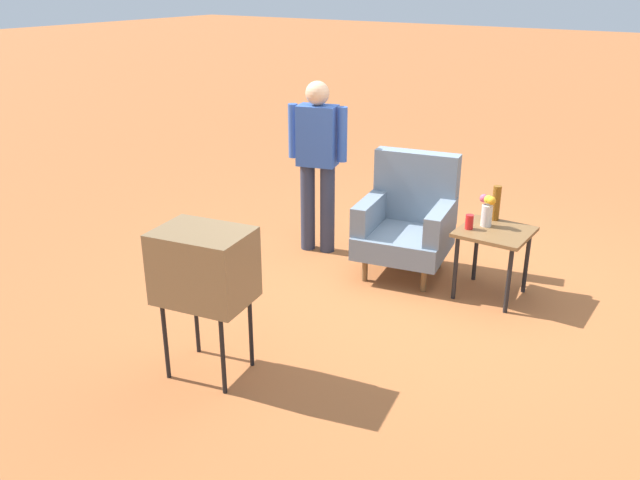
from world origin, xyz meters
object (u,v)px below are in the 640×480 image
tv_on_stand (204,267)px  person_standing (317,157)px  armchair (408,219)px  flower_vase (487,209)px  bottle_tall_amber (496,203)px  side_table (494,240)px  soda_can_red (469,222)px

tv_on_stand → person_standing: person_standing is taller
armchair → tv_on_stand: size_ratio=1.03×
armchair → tv_on_stand: bearing=-98.5°
tv_on_stand → flower_vase: tv_on_stand is taller
person_standing → bottle_tall_amber: bearing=7.2°
side_table → person_standing: size_ratio=0.36×
side_table → person_standing: (-1.77, 0.02, 0.43)m
armchair → tv_on_stand: (-0.34, -2.25, 0.28)m
bottle_tall_amber → flower_vase: (-0.01, -0.18, -0.00)m
bottle_tall_amber → flower_vase: bearing=-92.8°
person_standing → flower_vase: size_ratio=6.19×
person_standing → bottle_tall_amber: size_ratio=5.47×
person_standing → flower_vase: 1.68m
bottle_tall_amber → side_table: bearing=-68.6°
tv_on_stand → soda_can_red: tv_on_stand is taller
person_standing → flower_vase: bearing=1.0°
side_table → soda_can_red: (-0.19, -0.09, 0.15)m
person_standing → side_table: bearing=-0.7°
person_standing → soda_can_red: size_ratio=13.44×
armchair → side_table: 0.83m
bottle_tall_amber → soda_can_red: bearing=-106.4°
flower_vase → bottle_tall_amber: bearing=87.2°
side_table → flower_vase: flower_vase is taller
bottle_tall_amber → person_standing: bearing=-172.8°
soda_can_red → flower_vase: (0.09, 0.14, 0.09)m
armchair → tv_on_stand: 2.29m
armchair → soda_can_red: 0.67m
flower_vase → armchair: bearing=178.4°
side_table → bottle_tall_amber: (-0.09, 0.24, 0.23)m
armchair → person_standing: bearing=-177.0°
tv_on_stand → bottle_tall_amber: 2.64m
armchair → person_standing: (-0.94, -0.05, 0.44)m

